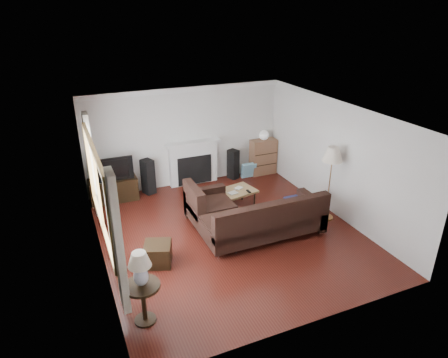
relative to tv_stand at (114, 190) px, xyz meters
name	(u,v)px	position (x,y,z in m)	size (l,w,h in m)	color
room	(230,178)	(1.92, -2.47, 0.98)	(5.10, 5.60, 2.54)	#47160F
window	(98,189)	(-0.53, -2.67, 1.28)	(0.12, 2.74, 1.54)	brown
curtain_near	(118,244)	(-0.48, -4.19, 1.13)	(0.10, 0.35, 2.10)	beige
curtain_far	(92,165)	(-0.48, -1.15, 1.13)	(0.10, 0.35, 2.10)	beige
fireplace	(193,163)	(2.07, 0.17, 0.30)	(1.40, 0.26, 1.15)	white
tv_stand	(114,190)	(0.00, 0.00, 0.00)	(1.10, 0.49, 0.55)	black
television	(111,168)	(0.00, 0.00, 0.56)	(0.98, 0.13, 0.56)	black
speaker_left	(148,177)	(0.86, 0.07, 0.16)	(0.24, 0.29, 0.87)	black
speaker_right	(233,164)	(3.15, 0.08, 0.12)	(0.22, 0.26, 0.79)	black
bookshelf	(263,157)	(4.04, 0.06, 0.21)	(0.70, 0.33, 0.97)	brown
globe_lamp	(264,135)	(4.04, 0.06, 0.82)	(0.26, 0.26, 0.26)	white
sectional_sofa	(264,217)	(2.50, -2.83, 0.15)	(2.66, 1.94, 0.86)	black
coffee_table	(231,200)	(2.39, -1.51, -0.06)	(1.11, 0.61, 0.44)	olive
footstool	(158,254)	(0.32, -2.89, -0.07)	(0.47, 0.47, 0.40)	black
floor_lamp	(329,184)	(4.12, -2.71, 0.55)	(0.42, 0.42, 1.64)	#A46D39
side_table	(144,303)	(-0.23, -4.21, 0.05)	(0.53, 0.53, 0.66)	black
table_lamp	(140,269)	(-0.23, -4.21, 0.65)	(0.33, 0.33, 0.54)	silver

